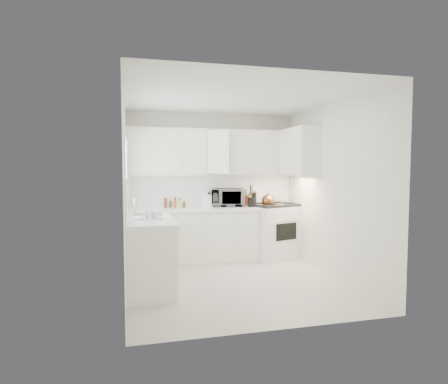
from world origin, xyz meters
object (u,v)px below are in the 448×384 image
object	(u,v)px
utensil_crock	(251,196)
microwave	(228,195)
rice_cooker	(209,200)
tea_kettle	(268,200)
stove	(274,223)
dish_rack	(148,212)

from	to	relation	value
utensil_crock	microwave	bearing A→B (deg)	148.15
microwave	utensil_crock	bearing A→B (deg)	-20.69
rice_cooker	tea_kettle	bearing A→B (deg)	-3.37
stove	rice_cooker	xyz separation A→B (m)	(-1.18, 0.12, 0.44)
rice_cooker	dish_rack	distance (m)	1.75
tea_kettle	rice_cooker	size ratio (longest dim) A/B	1.14
rice_cooker	dish_rack	bearing A→B (deg)	-117.22
tea_kettle	dish_rack	xyz separation A→B (m)	(-2.11, -1.08, -0.02)
microwave	utensil_crock	size ratio (longest dim) A/B	1.42
rice_cooker	dish_rack	size ratio (longest dim) A/B	0.69
tea_kettle	microwave	world-z (taller)	microwave
microwave	utensil_crock	world-z (taller)	utensil_crock
tea_kettle	stove	bearing A→B (deg)	27.73
stove	utensil_crock	world-z (taller)	utensil_crock
utensil_crock	rice_cooker	bearing A→B (deg)	160.77
tea_kettle	rice_cooker	distance (m)	1.04
rice_cooker	dish_rack	world-z (taller)	rice_cooker
rice_cooker	utensil_crock	distance (m)	0.75
stove	microwave	xyz separation A→B (m)	(-0.85, 0.10, 0.51)
dish_rack	microwave	bearing A→B (deg)	44.63
tea_kettle	microwave	size ratio (longest dim) A/B	0.50
microwave	dish_rack	world-z (taller)	microwave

